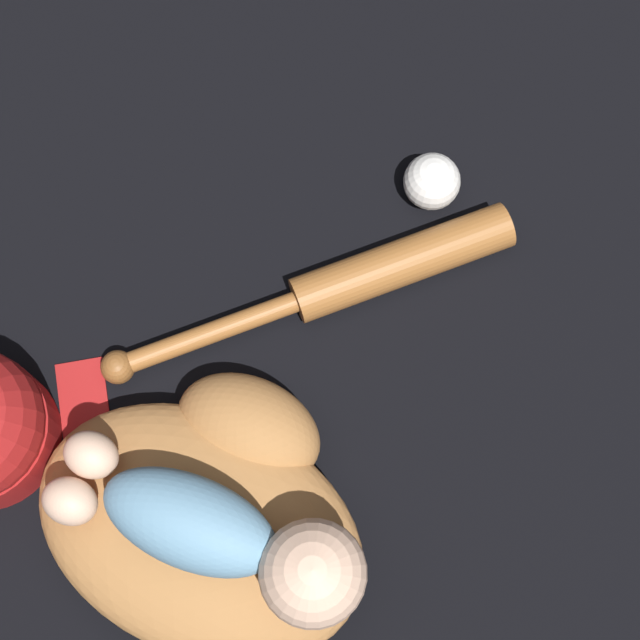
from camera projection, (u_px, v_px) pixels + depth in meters
ground_plane at (252, 532)px, 1.23m from camera, size 6.00×6.00×0.00m
baseball_glove at (209, 513)px, 1.19m from camera, size 0.43×0.37×0.10m
baby_figure at (230, 538)px, 1.08m from camera, size 0.35×0.18×0.11m
baseball_bat at (360, 278)px, 1.29m from camera, size 0.31×0.46×0.06m
baseball at (432, 181)px, 1.32m from camera, size 0.07×0.07×0.07m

